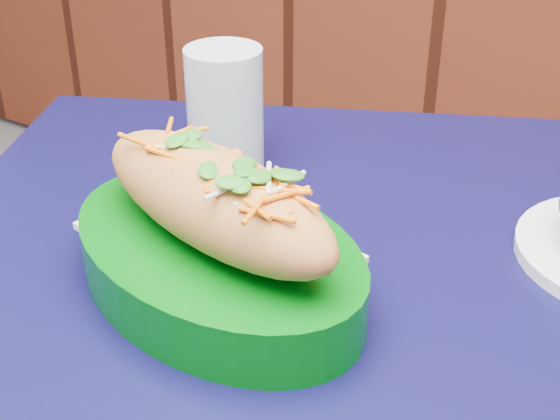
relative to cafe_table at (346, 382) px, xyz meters
The scene contains 3 objects.
cafe_table is the anchor object (origin of this frame).
banh_mi_basket 0.18m from the cafe_table, 157.85° to the right, with size 0.33×0.26×0.13m.
water_glass 0.31m from the cafe_table, 146.85° to the left, with size 0.08×0.08×0.13m, color silver.
Camera 1 is at (-0.18, 1.30, 1.14)m, focal length 50.00 mm.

